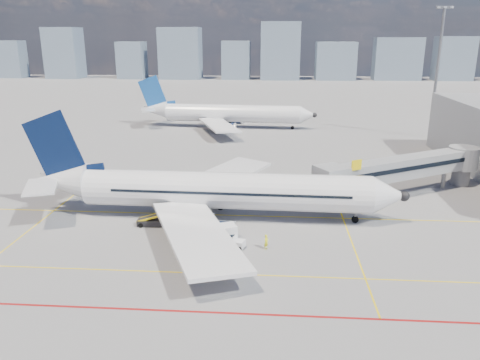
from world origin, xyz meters
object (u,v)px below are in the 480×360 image
object	(u,v)px
cargo_dolly	(218,236)
ramp_worker	(266,242)
second_aircraft	(225,113)
main_aircraft	(210,191)
belt_loader	(156,221)
baggage_tug	(233,242)

from	to	relation	value
cargo_dolly	ramp_worker	size ratio (longest dim) A/B	2.84
second_aircraft	ramp_worker	world-z (taller)	second_aircraft
main_aircraft	cargo_dolly	bearing A→B (deg)	-75.71
second_aircraft	belt_loader	world-z (taller)	second_aircraft
baggage_tug	cargo_dolly	distance (m)	1.61
main_aircraft	ramp_worker	xyz separation A→B (m)	(6.53, -7.88, -2.47)
main_aircraft	baggage_tug	xyz separation A→B (m)	(3.27, -7.88, -2.54)
second_aircraft	ramp_worker	distance (m)	64.03
baggage_tug	cargo_dolly	size ratio (longest dim) A/B	0.53
baggage_tug	main_aircraft	bearing A→B (deg)	127.81
cargo_dolly	main_aircraft	bearing A→B (deg)	78.80
belt_loader	baggage_tug	bearing A→B (deg)	-31.62
second_aircraft	ramp_worker	xyz separation A→B (m)	(10.58, -63.10, -2.47)
belt_loader	second_aircraft	bearing A→B (deg)	86.38
second_aircraft	ramp_worker	bearing A→B (deg)	-76.95
main_aircraft	cargo_dolly	xyz separation A→B (m)	(1.75, -7.66, -2.04)
belt_loader	main_aircraft	bearing A→B (deg)	24.73
main_aircraft	ramp_worker	bearing A→B (deg)	-48.93
ramp_worker	cargo_dolly	bearing A→B (deg)	121.00
baggage_tug	belt_loader	xyz separation A→B (m)	(-8.89, 5.04, -0.11)
second_aircraft	ramp_worker	size ratio (longest dim) A/B	26.97
cargo_dolly	belt_loader	size ratio (longest dim) A/B	0.79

